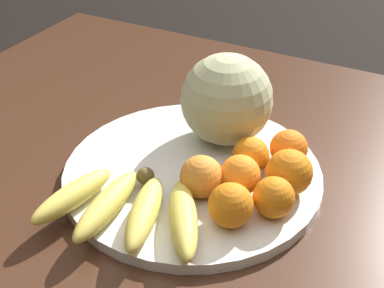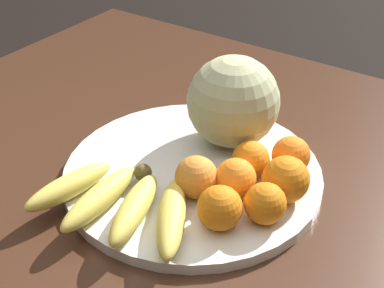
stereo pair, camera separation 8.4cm
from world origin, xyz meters
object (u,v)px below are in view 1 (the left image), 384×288
Objects in this scene: melon at (227,99)px; orange_front_right at (231,205)px; produce_tag at (224,162)px; banana_bunch at (129,207)px; orange_back_right at (251,155)px; orange_front_left at (289,172)px; orange_top_small at (240,175)px; orange_side_extra at (274,197)px; fruit_bowl at (192,173)px; orange_mid_center at (201,177)px; orange_back_left at (289,148)px; kitchen_table at (234,231)px.

orange_front_right is at bearing -63.80° from melon.
banana_bunch is at bearing -156.04° from produce_tag.
orange_front_left is at bearing -17.31° from orange_back_right.
orange_top_small is at bearing -84.29° from orange_back_right.
melon is 0.21m from orange_side_extra.
produce_tag is at bearing 144.35° from orange_side_extra.
orange_back_right is at bearing 129.98° from orange_side_extra.
melon is at bearing 137.78° from orange_back_right.
fruit_bowl is 0.08m from orange_mid_center.
banana_bunch is at bearing -120.84° from orange_back_right.
orange_back_right is (0.08, 0.04, 0.04)m from fruit_bowl.
banana_bunch is at bearing -132.12° from orange_top_small.
orange_front_right reaches higher than orange_top_small.
melon is 2.43× the size of orange_front_right.
orange_front_right is 0.18m from orange_back_left.
orange_front_right is (-0.05, -0.11, -0.00)m from orange_front_left.
orange_back_left is (0.05, 0.08, 0.14)m from kitchen_table.
orange_side_extra is (-0.00, -0.06, -0.01)m from orange_front_left.
orange_mid_center is at bearing -176.42° from orange_side_extra.
kitchen_table is 3.39× the size of fruit_bowl.
orange_front_right is 1.06× the size of orange_side_extra.
orange_front_right is (0.13, 0.06, 0.01)m from banana_bunch.
orange_mid_center reaches higher than orange_back_right.
orange_back_right is at bearing 95.71° from orange_top_small.
melon reaches higher than kitchen_table.
orange_back_left is at bearing 43.42° from orange_back_right.
orange_back_right is 0.05m from produce_tag.
orange_front_right and orange_mid_center have the same top height.
fruit_bowl is at bearing -154.30° from orange_back_right.
produce_tag is (-0.09, -0.04, -0.03)m from orange_back_left.
melon reaches higher than orange_back_left.
orange_front_left is at bearing 6.80° from fruit_bowl.
banana_bunch is 4.00× the size of orange_front_right.
orange_front_left reaches higher than kitchen_table.
kitchen_table is 0.17m from orange_front_right.
orange_front_left is (0.15, -0.09, -0.04)m from melon.
orange_top_small is at bearing 102.67° from orange_front_right.
orange_back_left is at bearing 108.88° from orange_front_left.
banana_bunch is 0.12m from orange_mid_center.
orange_mid_center is (-0.04, -0.05, 0.14)m from kitchen_table.
fruit_bowl is at bearing -147.00° from orange_back_left.
melon is at bearing 133.77° from orange_side_extra.
banana_bunch reaches higher than produce_tag.
produce_tag is at bearing 135.21° from kitchen_table.
fruit_bowl is at bearing 140.54° from orange_front_right.
kitchen_table is 0.17m from orange_back_left.
orange_back_left is 0.11m from produce_tag.
orange_back_left is at bearing 55.66° from orange_mid_center.
orange_front_right is at bearing 103.19° from banana_bunch.
orange_front_right is at bearing -114.92° from orange_front_left.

